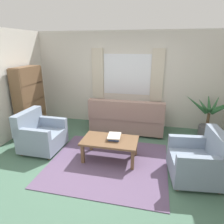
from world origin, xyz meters
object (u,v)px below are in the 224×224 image
couch (127,119)px  book_stack_on_table (114,137)px  armchair_right (199,161)px  potted_plant (208,118)px  coffee_table (110,142)px  bookshelf (32,102)px  armchair_left (40,135)px

couch → book_stack_on_table: (-0.05, -1.36, 0.11)m
armchair_right → potted_plant: 1.92m
armchair_right → book_stack_on_table: (-1.55, 0.34, 0.12)m
coffee_table → bookshelf: size_ratio=0.64×
coffee_table → bookshelf: (-2.35, 0.97, 0.41)m
potted_plant → bookshelf: 4.54m
couch → book_stack_on_table: size_ratio=5.34×
armchair_right → armchair_left: bearing=-102.4°
armchair_right → coffee_table: armchair_right is taller
book_stack_on_table → bookshelf: 2.59m
coffee_table → bookshelf: bearing=157.7°
armchair_left → potted_plant: (3.74, 1.51, 0.14)m
armchair_left → potted_plant: bearing=-67.2°
potted_plant → book_stack_on_table: bearing=-144.1°
couch → bookshelf: 2.55m
book_stack_on_table → potted_plant: 2.56m
book_stack_on_table → armchair_right: bearing=-12.5°
armchair_right → potted_plant: size_ratio=0.72×
potted_plant → armchair_left: bearing=-158.0°
coffee_table → book_stack_on_table: size_ratio=3.09×
armchair_left → coffee_table: armchair_left is taller
bookshelf → potted_plant: bearing=97.7°
armchair_left → bookshelf: 1.25m
couch → coffee_table: (-0.12, -1.43, 0.01)m
couch → armchair_left: 2.20m
couch → bookshelf: bearing=10.7°
armchair_left → book_stack_on_table: 1.67m
bookshelf → book_stack_on_table: bearing=69.7°
armchair_left → book_stack_on_table: size_ratio=2.48×
book_stack_on_table → couch: bearing=87.8°
armchair_left → armchair_right: bearing=-95.2°
potted_plant → armchair_right: bearing=-105.7°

